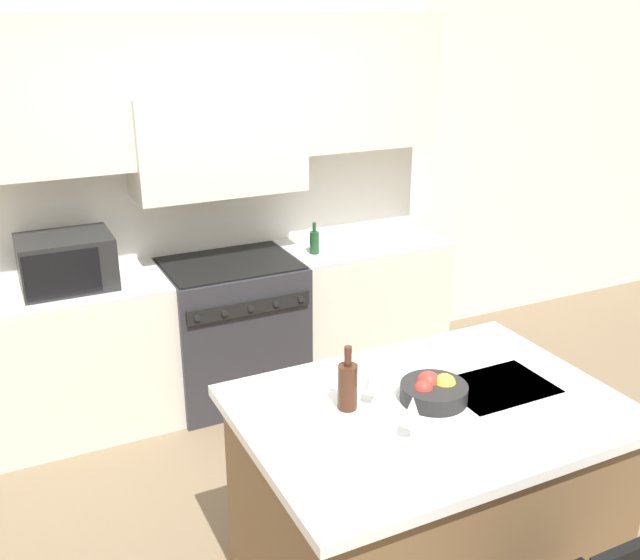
% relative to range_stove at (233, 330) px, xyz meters
% --- Properties ---
extents(ground_plane, '(10.00, 10.00, 0.00)m').
position_rel_range_stove_xyz_m(ground_plane, '(-0.00, -1.71, -0.46)').
color(ground_plane, '#7A664C').
extents(back_cabinetry, '(10.00, 0.46, 2.70)m').
position_rel_range_stove_xyz_m(back_cabinetry, '(-0.00, 0.28, 1.11)').
color(back_cabinetry, silver).
rests_on(back_cabinetry, ground_plane).
extents(back_counter, '(3.04, 0.62, 0.92)m').
position_rel_range_stove_xyz_m(back_counter, '(0.00, 0.02, -0.00)').
color(back_counter, silver).
rests_on(back_counter, ground_plane).
extents(range_stove, '(0.84, 0.70, 0.93)m').
position_rel_range_stove_xyz_m(range_stove, '(0.00, 0.00, 0.00)').
color(range_stove, '#2D2D33').
rests_on(range_stove, ground_plane).
extents(microwave, '(0.51, 0.40, 0.30)m').
position_rel_range_stove_xyz_m(microwave, '(-0.96, 0.02, 0.61)').
color(microwave, black).
rests_on(microwave, back_counter).
extents(kitchen_island, '(1.50, 1.07, 0.94)m').
position_rel_range_stove_xyz_m(kitchen_island, '(0.15, -2.01, 0.01)').
color(kitchen_island, brown).
rests_on(kitchen_island, ground_plane).
extents(wine_bottle, '(0.08, 0.08, 0.27)m').
position_rel_range_stove_xyz_m(wine_bottle, '(-0.17, -1.88, 0.58)').
color(wine_bottle, '#422314').
rests_on(wine_bottle, kitchen_island).
extents(wine_glass_near, '(0.07, 0.07, 0.18)m').
position_rel_range_stove_xyz_m(wine_glass_near, '(-0.06, -2.18, 0.60)').
color(wine_glass_near, white).
rests_on(wine_glass_near, kitchen_island).
extents(wine_glass_far, '(0.07, 0.07, 0.18)m').
position_rel_range_stove_xyz_m(wine_glass_far, '(-0.06, -1.91, 0.60)').
color(wine_glass_far, white).
rests_on(wine_glass_far, kitchen_island).
extents(fruit_bowl, '(0.27, 0.27, 0.11)m').
position_rel_range_stove_xyz_m(fruit_bowl, '(0.18, -1.98, 0.52)').
color(fruit_bowl, black).
rests_on(fruit_bowl, kitchen_island).
extents(oil_bottle_on_counter, '(0.06, 0.06, 0.21)m').
position_rel_range_stove_xyz_m(oil_bottle_on_counter, '(0.56, -0.06, 0.54)').
color(oil_bottle_on_counter, '#194723').
rests_on(oil_bottle_on_counter, back_counter).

